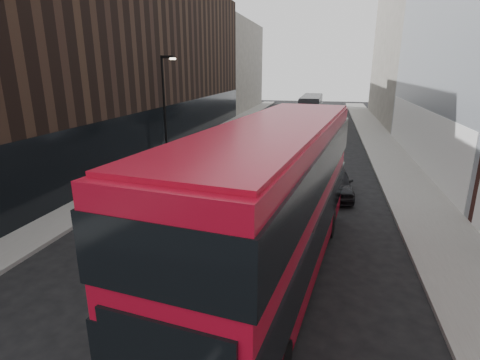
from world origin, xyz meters
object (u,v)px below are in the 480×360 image
Objects in this scene: street_lamp at (165,100)px; car_a at (334,181)px; car_c at (323,137)px; grey_bus at (311,108)px; red_bus at (274,198)px; car_b at (313,143)px.

car_a is (11.64, -5.55, -3.44)m from street_lamp.
grey_bus is at bearing 91.32° from car_c.
red_bus is at bearing -88.02° from grey_bus.
red_bus is 35.64m from grey_bus.
red_bus is 2.62× the size of car_b.
red_bus is 22.23m from car_c.
red_bus is at bearing -85.56° from car_b.
street_lamp is 17.46m from red_bus.
car_b is (0.41, 18.58, -1.95)m from red_bus.
car_b is (10.13, 4.15, -3.40)m from street_lamp.
street_lamp is at bearing -152.01° from car_b.
grey_bus is at bearing 98.37° from red_bus.
red_bus reaches higher than car_c.
car_b reaches higher than car_a.
grey_bus is 2.11× the size of car_c.
car_b is 3.59m from car_c.
car_a is 0.92× the size of car_b.
grey_bus is at bearing 91.39° from car_a.
street_lamp is at bearing 131.38° from red_bus.
street_lamp is 0.56× the size of red_bus.
street_lamp is 11.46m from car_b.
red_bus is 1.25× the size of grey_bus.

